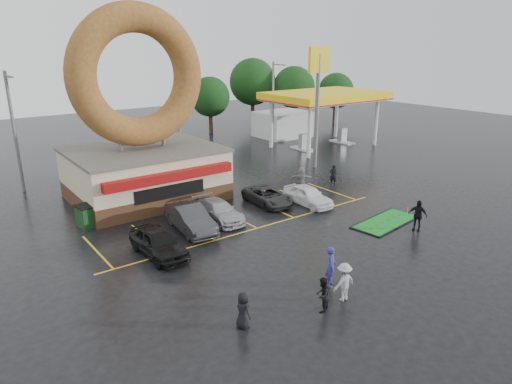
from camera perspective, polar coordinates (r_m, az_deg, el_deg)
ground at (r=25.71m, az=4.68°, el=-6.88°), size 120.00×120.00×0.00m
donut_shop at (r=33.48m, az=-14.00°, el=6.59°), size 10.20×8.70×13.50m
gas_station at (r=52.75m, az=6.31°, el=10.21°), size 12.30×13.65×5.90m
shell_sign at (r=41.11m, az=7.74°, el=13.11°), size 2.20×0.36×10.60m
streetlight_left at (r=38.23m, az=-27.98°, el=6.89°), size 0.40×2.21×9.00m
streetlight_mid at (r=43.44m, az=-9.61°, el=9.83°), size 0.40×2.21×9.00m
streetlight_right at (r=50.76m, az=2.19°, el=11.23°), size 0.40×2.21×9.00m
tree_far_a at (r=63.27m, az=4.78°, el=12.90°), size 5.60×5.60×8.00m
tree_far_b at (r=66.02m, az=9.95°, el=12.34°), size 4.90×4.90×7.00m
tree_far_c at (r=63.84m, az=-0.42°, el=13.59°), size 6.30×6.30×9.00m
tree_far_d at (r=57.90m, az=-5.77°, el=11.75°), size 4.90×4.90×7.00m
car_black at (r=24.94m, az=-12.11°, el=-6.17°), size 1.92×4.46×1.50m
car_dgrey at (r=27.77m, az=-8.17°, el=-3.32°), size 2.10×4.86×1.56m
car_silver at (r=29.25m, az=-4.73°, el=-2.35°), size 1.84×4.43×1.28m
car_grey at (r=32.11m, az=1.38°, el=-0.51°), size 2.19×4.36×1.18m
car_white at (r=32.13m, az=6.50°, el=-0.42°), size 1.68×4.09×1.39m
person_blue at (r=21.69m, az=9.38°, el=-9.15°), size 0.85×0.83×1.97m
person_blackjkt at (r=19.82m, az=8.30°, el=-12.59°), size 0.94×0.87×1.54m
person_hoodie at (r=20.70m, az=10.94°, el=-10.98°), size 1.16×0.68×1.77m
person_bystander at (r=18.65m, az=-1.65°, el=-14.54°), size 0.53×0.78×1.54m
person_cameraman at (r=29.18m, az=19.54°, el=-2.77°), size 0.87×1.22×1.92m
person_walker_near at (r=35.35m, az=5.69°, el=1.69°), size 1.65×1.44×1.80m
person_walker_far at (r=37.04m, az=9.63°, el=2.14°), size 0.71×0.63×1.63m
dumpster at (r=30.23m, az=-19.69°, el=-2.69°), size 1.97×1.47×1.30m
putting_green at (r=30.16m, az=15.95°, el=-3.60°), size 5.23×2.78×0.62m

